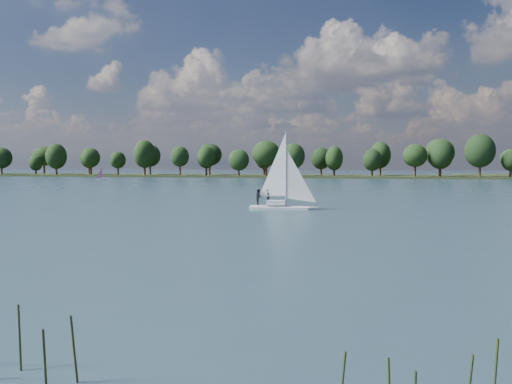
% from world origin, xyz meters
% --- Properties ---
extents(ground, '(700.00, 700.00, 0.00)m').
position_xyz_m(ground, '(0.00, 100.00, 0.00)').
color(ground, '#233342').
rests_on(ground, ground).
extents(far_shore, '(660.00, 40.00, 1.50)m').
position_xyz_m(far_shore, '(0.00, 212.00, 0.00)').
color(far_shore, black).
rests_on(far_shore, ground).
extents(sailboat, '(7.65, 3.30, 9.75)m').
position_xyz_m(sailboat, '(9.04, 46.87, 2.72)').
color(sailboat, silver).
rests_on(sailboat, ground).
extents(dinghy_pink, '(3.23, 3.00, 5.08)m').
position_xyz_m(dinghy_pink, '(-73.63, 155.40, 1.20)').
color(dinghy_pink, silver).
rests_on(dinghy_pink, ground).
extents(treeline, '(563.04, 73.26, 17.78)m').
position_xyz_m(treeline, '(-0.72, 207.49, 7.98)').
color(treeline, black).
rests_on(treeline, ground).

